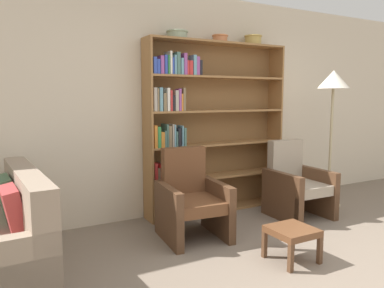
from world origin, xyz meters
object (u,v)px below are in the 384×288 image
Objects in this scene: bowl_cream at (220,38)px; armchair_leather at (191,200)px; footstool at (292,233)px; bowl_brass at (253,40)px; armchair_cushioned at (296,185)px; bookshelf at (203,130)px; floor_lamp at (333,88)px; bowl_stoneware at (177,34)px.

bowl_cream reaches higher than armchair_leather.
bowl_cream is at bearing 80.92° from footstool.
armchair_leather reaches higher than footstool.
footstool is (-0.26, -1.64, -1.96)m from bowl_cream.
bowl_brass is 0.25× the size of armchair_leather.
armchair_leather is 1.00× the size of armchair_cushioned.
bowl_cream is at bearing 180.00° from bowl_brass.
armchair_leather is at bearing -128.24° from bookshelf.
bowl_cream is 0.52m from bowl_brass.
bowl_cream reaches higher than floor_lamp.
bookshelf is at bearing -122.78° from armchair_leather.
bowl_brass is at bearing 64.53° from footstool.
bowl_stoneware reaches higher than armchair_leather.
bowl_stoneware is at bearing -177.53° from bookshelf.
bookshelf is at bearing 89.03° from footstool.
floor_lamp is 4.77× the size of footstool.
bowl_stoneware reaches higher than armchair_cushioned.
floor_lamp is (0.72, 0.12, 1.21)m from armchair_cushioned.
floor_lamp is at bearing -168.74° from armchair_cushioned.
bowl_cream is at bearing -133.64° from armchair_leather.
bowl_stoneware is 0.14× the size of floor_lamp.
armchair_leather is at bearing -139.11° from bowl_cream.
bowl_cream is at bearing 159.12° from floor_lamp.
bowl_cream reaches higher than armchair_cushioned.
bowl_brass is at bearing -147.11° from armchair_leather.
bowl_brass is 1.97m from armchair_cushioned.
bowl_stoneware is 1.11× the size of bowl_brass.
bookshelf is 10.59× the size of bowl_cream.
bowl_stoneware is at bearing 164.93° from floor_lamp.
bowl_brass is 1.24m from floor_lamp.
armchair_cushioned reaches higher than footstool.
bookshelf is 8.18× the size of bowl_stoneware.
armchair_cushioned is (0.72, -0.67, -1.82)m from bowl_cream.
bowl_stoneware is 2.35m from armchair_cushioned.
floor_lamp is (2.21, 0.12, 1.21)m from armchair_leather.
bookshelf reaches higher than footstool.
bowl_stoneware is at bearing -99.12° from armchair_leather.
bowl_brass is at bearing 0.00° from bowl_stoneware.
armchair_leather is at bearing 1.75° from armchair_cushioned.
armchair_leather is 0.51× the size of floor_lamp.
footstool is (-0.03, -1.65, -0.81)m from bookshelf.
bowl_cream is 0.11× the size of floor_lamp.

